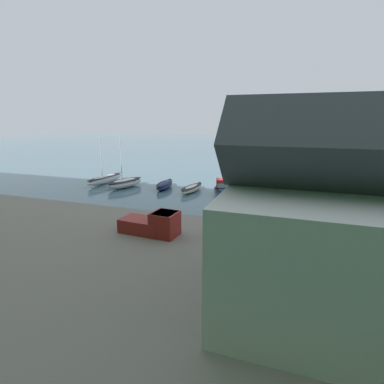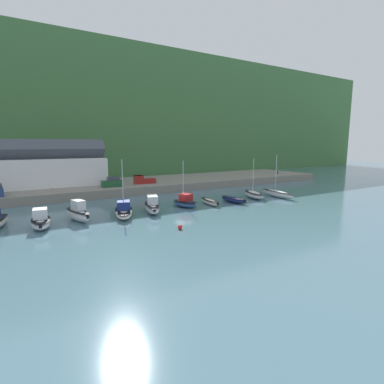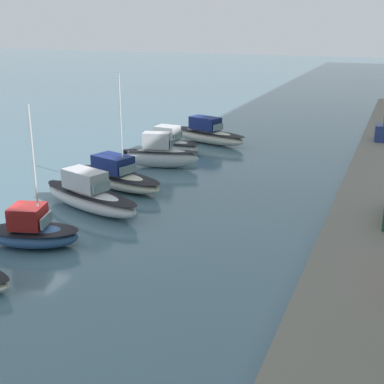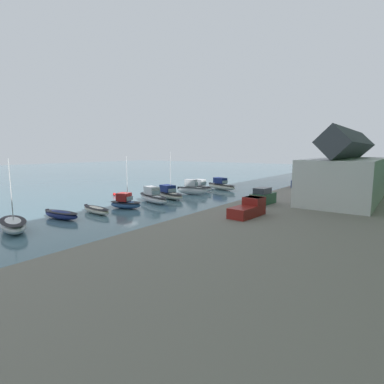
% 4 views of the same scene
% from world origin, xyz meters
% --- Properties ---
extents(ground_plane, '(320.00, 320.00, 0.00)m').
position_xyz_m(ground_plane, '(0.00, 0.00, 0.00)').
color(ground_plane, slate).
extents(moored_boat_0, '(4.90, 8.92, 2.58)m').
position_xyz_m(moored_boat_0, '(-26.72, 0.36, 0.94)').
color(moored_boat_0, white).
rests_on(moored_boat_0, ground_plane).
extents(moored_boat_1, '(2.83, 6.07, 2.54)m').
position_xyz_m(moored_boat_1, '(-21.35, -1.43, 0.92)').
color(moored_boat_1, silver).
rests_on(moored_boat_1, ground_plane).
extents(moored_boat_2, '(3.07, 6.64, 2.96)m').
position_xyz_m(moored_boat_2, '(-16.66, -0.19, 1.10)').
color(moored_boat_2, silver).
rests_on(moored_boat_2, ground_plane).
extents(moored_boat_3, '(4.83, 8.59, 8.30)m').
position_xyz_m(moored_boat_3, '(-10.38, -0.79, 0.87)').
color(moored_boat_3, white).
rests_on(moored_boat_3, ground_plane).
extents(moored_boat_4, '(4.69, 8.70, 2.62)m').
position_xyz_m(moored_boat_4, '(-5.55, -0.09, 0.96)').
color(moored_boat_4, white).
rests_on(moored_boat_4, ground_plane).
extents(moored_boat_5, '(3.68, 5.45, 7.76)m').
position_xyz_m(moored_boat_5, '(0.54, 0.16, 0.84)').
color(moored_boat_5, '#33568E').
rests_on(moored_boat_5, ground_plane).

